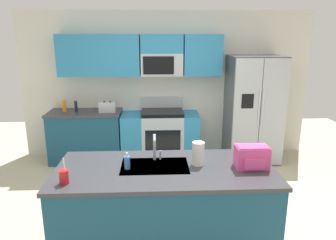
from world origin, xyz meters
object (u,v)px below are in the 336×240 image
object	(u,v)px
refrigerator	(253,109)
sink_faucet	(155,145)
toaster	(107,107)
backpack	(252,157)
drink_cup_red	(64,177)
soap_dispenser	(127,162)
range_oven	(160,135)
paper_towel_roll	(198,153)
pepper_mill	(76,106)
bottle_orange	(64,106)

from	to	relation	value
refrigerator	sink_faucet	xyz separation A→B (m)	(-1.74, -2.22, 0.14)
refrigerator	toaster	world-z (taller)	refrigerator
refrigerator	backpack	size ratio (longest dim) A/B	5.78
drink_cup_red	soap_dispenser	bearing A→B (deg)	28.88
refrigerator	sink_faucet	world-z (taller)	refrigerator
toaster	soap_dispenser	bearing A→B (deg)	-77.78
range_oven	sink_faucet	bearing A→B (deg)	-92.56
range_oven	backpack	distance (m)	2.72
drink_cup_red	paper_towel_roll	distance (m)	1.30
range_oven	sink_faucet	world-z (taller)	sink_faucet
toaster	sink_faucet	distance (m)	2.38
pepper_mill	soap_dispenser	world-z (taller)	pepper_mill
refrigerator	soap_dispenser	distance (m)	3.15
toaster	backpack	world-z (taller)	backpack
toaster	drink_cup_red	xyz separation A→B (m)	(-0.01, -2.74, -0.03)
range_oven	refrigerator	xyz separation A→B (m)	(1.64, -0.07, 0.48)
toaster	soap_dispenser	xyz separation A→B (m)	(0.53, -2.44, -0.02)
pepper_mill	soap_dispenser	distance (m)	2.71
toaster	backpack	size ratio (longest dim) A/B	0.88
range_oven	toaster	xyz separation A→B (m)	(-0.91, -0.05, 0.55)
pepper_mill	drink_cup_red	distance (m)	2.84
soap_dispenser	backpack	world-z (taller)	backpack
refrigerator	sink_faucet	size ratio (longest dim) A/B	6.56
drink_cup_red	sink_faucet	bearing A→B (deg)	31.52
paper_towel_roll	refrigerator	bearing A→B (deg)	60.93
sink_faucet	backpack	bearing A→B (deg)	-13.44
drink_cup_red	paper_towel_roll	bearing A→B (deg)	16.51
pepper_mill	soap_dispenser	size ratio (longest dim) A/B	1.11
drink_cup_red	soap_dispenser	distance (m)	0.61
range_oven	refrigerator	distance (m)	1.71
refrigerator	soap_dispenser	xyz separation A→B (m)	(-2.02, -2.42, 0.04)
sink_faucet	soap_dispenser	world-z (taller)	sink_faucet
soap_dispenser	paper_towel_roll	size ratio (longest dim) A/B	0.71
pepper_mill	sink_faucet	bearing A→B (deg)	-59.41
sink_faucet	range_oven	bearing A→B (deg)	87.44
bottle_orange	sink_faucet	distance (m)	2.76
refrigerator	backpack	bearing A→B (deg)	-107.76
refrigerator	backpack	world-z (taller)	refrigerator
range_oven	paper_towel_roll	world-z (taller)	paper_towel_roll
bottle_orange	pepper_mill	bearing A→B (deg)	0.36
range_oven	backpack	xyz separation A→B (m)	(0.85, -2.52, 0.57)
bottle_orange	range_oven	bearing A→B (deg)	0.13
refrigerator	drink_cup_red	distance (m)	3.73
paper_towel_roll	range_oven	bearing A→B (deg)	97.84
bottle_orange	drink_cup_red	size ratio (longest dim) A/B	0.83
refrigerator	drink_cup_red	size ratio (longest dim) A/B	7.49
toaster	pepper_mill	size ratio (longest dim) A/B	1.48
soap_dispenser	refrigerator	bearing A→B (deg)	50.21
refrigerator	paper_towel_roll	distance (m)	2.69
bottle_orange	backpack	size ratio (longest dim) A/B	0.64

